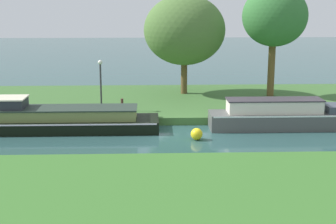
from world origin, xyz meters
TOP-DOWN VIEW (x-y plane):
  - ground_plane at (0.00, 0.00)m, footprint 120.00×120.00m
  - riverbank_far at (0.00, 7.00)m, footprint 72.00×10.00m
  - riverbank_near at (0.00, -9.00)m, footprint 72.00×10.00m
  - slate_barge at (4.72, 1.20)m, footprint 6.81×1.65m
  - black_narrowboat at (-6.31, 1.20)m, footprint 10.07×2.25m
  - willow_tree_left at (0.48, 8.62)m, footprint 5.13×4.45m
  - willow_tree_centre at (5.89, 7.50)m, footprint 3.99×3.33m
  - lamp_post at (-4.41, 3.95)m, footprint 0.24×0.24m
  - mooring_post_near at (-3.20, 2.75)m, footprint 0.14×0.14m
  - channel_buoy at (0.43, -0.73)m, footprint 0.56×0.56m

SIDE VIEW (x-z plane):
  - ground_plane at x=0.00m, z-range 0.00..0.00m
  - riverbank_far at x=0.00m, z-range 0.00..0.40m
  - riverbank_near at x=0.00m, z-range 0.00..0.40m
  - channel_buoy at x=0.43m, z-range 0.00..0.56m
  - black_narrowboat at x=-6.31m, z-range -0.31..1.40m
  - slate_barge at x=4.72m, z-range -0.09..1.43m
  - mooring_post_near at x=-3.20m, z-range 0.40..1.28m
  - lamp_post at x=-4.41m, z-range 0.77..3.55m
  - willow_tree_left at x=0.48m, z-range 1.32..7.60m
  - willow_tree_centre at x=5.89m, z-range 1.92..8.74m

